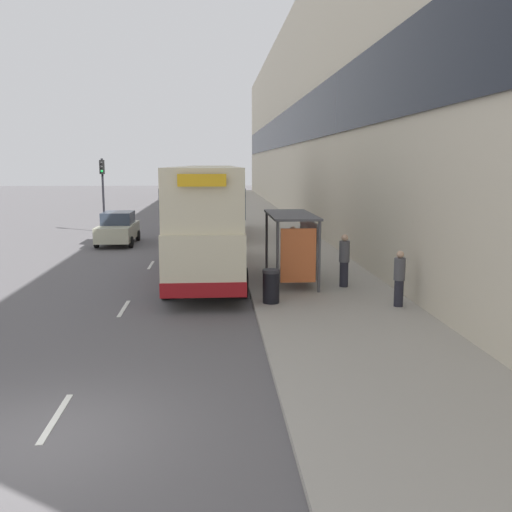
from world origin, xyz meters
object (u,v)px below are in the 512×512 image
at_px(pedestrian_1, 399,278).
at_px(bus_shelter, 297,235).
at_px(double_decker_bus_ahead, 211,199).
at_px(litter_bin, 271,286).
at_px(pedestrian_2, 344,260).
at_px(traffic_light_far_kerb, 103,183).
at_px(double_decker_bus_near, 205,220).
at_px(car_0, 118,228).
at_px(pedestrian_at_shelter, 293,247).

bearing_deg(pedestrian_1, bus_shelter, 124.64).
relative_size(double_decker_bus_ahead, litter_bin, 9.72).
height_order(bus_shelter, pedestrian_2, bus_shelter).
distance_m(pedestrian_1, traffic_light_far_kerb, 25.02).
distance_m(double_decker_bus_ahead, traffic_light_far_kerb, 7.73).
xyz_separation_m(pedestrian_2, litter_bin, (-2.79, -2.17, -0.42)).
height_order(bus_shelter, double_decker_bus_near, double_decker_bus_near).
xyz_separation_m(double_decker_bus_near, pedestrian_1, (5.89, -5.43, -1.27)).
distance_m(pedestrian_2, litter_bin, 3.55).
bearing_deg(double_decker_bus_near, car_0, 116.58).
bearing_deg(bus_shelter, pedestrian_at_shelter, 85.09).
relative_size(litter_bin, traffic_light_far_kerb, 0.22).
height_order(double_decker_bus_ahead, pedestrian_2, double_decker_bus_ahead).
relative_size(double_decker_bus_ahead, pedestrian_2, 5.50).
xyz_separation_m(bus_shelter, double_decker_bus_near, (-3.30, 1.69, 0.41)).
xyz_separation_m(double_decker_bus_ahead, pedestrian_1, (5.74, -18.30, -1.27)).
bearing_deg(pedestrian_at_shelter, double_decker_bus_ahead, 105.90).
bearing_deg(double_decker_bus_near, double_decker_bus_ahead, 89.35).
distance_m(pedestrian_at_shelter, traffic_light_far_kerb, 18.37).
height_order(bus_shelter, car_0, bus_shelter).
bearing_deg(litter_bin, pedestrian_1, -10.85).
distance_m(pedestrian_at_shelter, pedestrian_2, 3.77).
relative_size(bus_shelter, pedestrian_1, 2.46).
distance_m(bus_shelter, car_0, 14.37).
height_order(bus_shelter, double_decker_bus_ahead, double_decker_bus_ahead).
xyz_separation_m(pedestrian_at_shelter, pedestrian_2, (1.34, -3.53, 0.04)).
bearing_deg(litter_bin, pedestrian_at_shelter, 75.69).
height_order(car_0, litter_bin, car_0).
distance_m(bus_shelter, pedestrian_at_shelter, 2.81).
bearing_deg(litter_bin, traffic_light_far_kerb, 113.40).
distance_m(bus_shelter, pedestrian_2, 1.95).
relative_size(double_decker_bus_near, pedestrian_at_shelter, 6.14).
relative_size(bus_shelter, double_decker_bus_ahead, 0.41).
relative_size(car_0, traffic_light_far_kerb, 0.96).
relative_size(double_decker_bus_near, double_decker_bus_ahead, 1.06).
xyz_separation_m(double_decker_bus_near, litter_bin, (2.08, -4.70, -1.62)).
height_order(double_decker_bus_near, car_0, double_decker_bus_near).
bearing_deg(double_decker_bus_ahead, car_0, -150.91).
bearing_deg(pedestrian_at_shelter, car_0, 133.44).
distance_m(pedestrian_at_shelter, pedestrian_1, 6.84).
relative_size(car_0, pedestrian_2, 2.47).
bearing_deg(car_0, double_decker_bus_near, 116.58).
relative_size(pedestrian_1, traffic_light_far_kerb, 0.36).
distance_m(bus_shelter, traffic_light_far_kerb, 20.43).
xyz_separation_m(car_0, pedestrian_2, (9.87, -12.54, 0.21)).
xyz_separation_m(bus_shelter, pedestrian_at_shelter, (0.23, 2.68, -0.83)).
distance_m(double_decker_bus_ahead, pedestrian_2, 16.16).
bearing_deg(pedestrian_1, double_decker_bus_near, 137.29).
relative_size(pedestrian_1, pedestrian_2, 0.92).
distance_m(double_decker_bus_ahead, litter_bin, 17.75).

